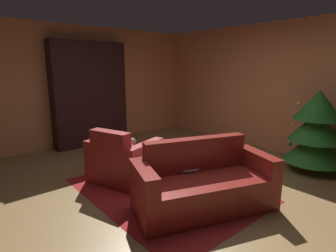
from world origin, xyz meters
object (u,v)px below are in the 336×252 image
(decorated_tree, at_px, (316,130))
(armchair_red, at_px, (123,162))
(book_stack_on_table, at_px, (180,160))
(couch_red, at_px, (203,186))
(bookshelf_unit, at_px, (95,97))
(coffee_table, at_px, (180,163))
(bottle_on_table, at_px, (195,152))

(decorated_tree, bearing_deg, armchair_red, -122.56)
(decorated_tree, bearing_deg, book_stack_on_table, -109.69)
(couch_red, height_order, book_stack_on_table, couch_red)
(bookshelf_unit, distance_m, coffee_table, 3.09)
(coffee_table, height_order, bottle_on_table, bottle_on_table)
(bookshelf_unit, xyz_separation_m, coffee_table, (3.01, -0.21, -0.65))
(armchair_red, distance_m, book_stack_on_table, 0.96)
(coffee_table, bearing_deg, couch_red, -10.01)
(bookshelf_unit, bearing_deg, bottle_on_table, -0.41)
(bookshelf_unit, distance_m, decorated_tree, 4.39)
(couch_red, height_order, bottle_on_table, couch_red)
(bookshelf_unit, bearing_deg, armchair_red, -15.87)
(armchair_red, height_order, bottle_on_table, armchair_red)
(bookshelf_unit, bearing_deg, couch_red, -4.89)
(armchair_red, relative_size, book_stack_on_table, 5.65)
(couch_red, xyz_separation_m, book_stack_on_table, (-0.48, 0.04, 0.19))
(bottle_on_table, bearing_deg, coffee_table, -117.01)
(armchair_red, xyz_separation_m, couch_red, (1.35, 0.32, -0.01))
(armchair_red, xyz_separation_m, decorated_tree, (1.69, 2.65, 0.40))
(coffee_table, bearing_deg, decorated_tree, 68.84)
(book_stack_on_table, xyz_separation_m, bottle_on_table, (0.05, 0.24, 0.07))
(coffee_table, height_order, decorated_tree, decorated_tree)
(armchair_red, distance_m, bottle_on_table, 1.13)
(book_stack_on_table, relative_size, decorated_tree, 0.15)
(bottle_on_table, distance_m, decorated_tree, 2.20)
(armchair_red, distance_m, couch_red, 1.39)
(bookshelf_unit, height_order, coffee_table, bookshelf_unit)
(bookshelf_unit, xyz_separation_m, couch_red, (3.54, -0.30, -0.77))
(couch_red, distance_m, decorated_tree, 2.39)
(couch_red, height_order, coffee_table, couch_red)
(coffee_table, relative_size, bottle_on_table, 2.92)
(bookshelf_unit, xyz_separation_m, armchair_red, (2.19, -0.62, -0.76))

